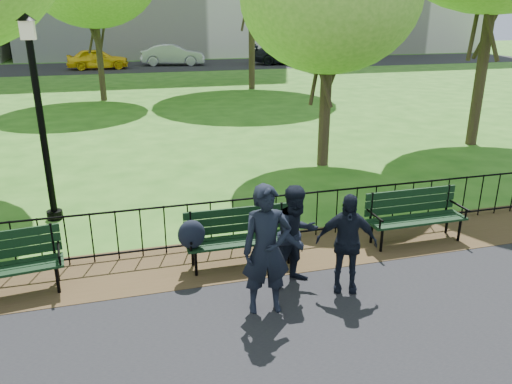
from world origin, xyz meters
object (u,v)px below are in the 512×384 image
object	(u,v)px
park_bench_main	(217,232)
person_mid	(296,236)
park_bench_right_a	(414,211)
sedan_dark	(287,54)
person_right	(346,243)
person_left	(267,250)
sedan_silver	(173,55)
taxi	(98,59)
lamppost	(40,114)

from	to	relation	value
park_bench_main	person_mid	world-z (taller)	person_mid
park_bench_right_a	sedan_dark	bearing A→B (deg)	74.96
person_right	person_left	bearing A→B (deg)	-149.83
sedan_silver	sedan_dark	distance (m)	9.12
park_bench_right_a	person_left	distance (m)	3.59
person_left	taxi	xyz separation A→B (m)	(-2.85, 33.94, -0.18)
lamppost	sedan_silver	size ratio (longest dim) A/B	0.80
person_right	sedan_silver	bearing A→B (deg)	107.83
person_mid	sedan_dark	bearing A→B (deg)	54.06
person_left	person_right	xyz separation A→B (m)	(1.30, 0.22, -0.16)
park_bench_main	taxi	xyz separation A→B (m)	(-2.44, 32.54, 0.12)
park_bench_right_a	park_bench_main	bearing A→B (deg)	-178.83
person_mid	taxi	bearing A→B (deg)	78.74
park_bench_right_a	person_right	world-z (taller)	person_right
park_bench_main	person_mid	size ratio (longest dim) A/B	1.22
lamppost	taxi	world-z (taller)	lamppost
person_mid	sedan_silver	distance (m)	34.80
lamppost	person_left	size ratio (longest dim) A/B	2.14
taxi	sedan_silver	bearing A→B (deg)	-77.31
lamppost	person_mid	bearing A→B (deg)	-44.11
person_left	sedan_silver	size ratio (longest dim) A/B	0.37
park_bench_main	sedan_silver	bearing A→B (deg)	84.88
park_bench_main	sedan_silver	distance (m)	34.09
person_mid	sedan_dark	world-z (taller)	sedan_dark
person_left	sedan_silver	world-z (taller)	person_left
lamppost	taxi	distance (m)	29.64
lamppost	sedan_dark	xyz separation A→B (m)	(15.06, 29.36, -1.34)
person_right	sedan_silver	size ratio (longest dim) A/B	0.31
lamppost	person_left	distance (m)	5.53
sedan_silver	sedan_dark	world-z (taller)	sedan_silver
park_bench_right_a	person_left	bearing A→B (deg)	-155.70
person_left	taxi	bearing A→B (deg)	100.93
taxi	park_bench_main	bearing A→B (deg)	-176.70
sedan_dark	person_right	bearing A→B (deg)	173.87
sedan_dark	park_bench_main	bearing A→B (deg)	170.58
lamppost	person_left	world-z (taller)	lamppost
park_bench_main	person_left	size ratio (longest dim) A/B	1.04
person_right	sedan_silver	world-z (taller)	sedan_silver
park_bench_right_a	person_right	xyz separation A→B (m)	(-1.95, -1.25, 0.19)
person_left	sedan_dark	xyz separation A→B (m)	(11.85, 33.70, -0.12)
person_right	taxi	xyz separation A→B (m)	(-4.15, 33.71, -0.02)
sedan_dark	person_left	bearing A→B (deg)	171.99
person_right	person_mid	bearing A→B (deg)	170.59
park_bench_right_a	person_left	xyz separation A→B (m)	(-3.25, -1.47, 0.35)
sedan_silver	park_bench_right_a	bearing A→B (deg)	-168.37
person_right	sedan_silver	distance (m)	35.14
park_bench_right_a	lamppost	size ratio (longest dim) A/B	0.46
park_bench_main	taxi	size ratio (longest dim) A/B	0.44
lamppost	person_right	distance (m)	6.25
park_bench_main	sedan_silver	world-z (taller)	sedan_silver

